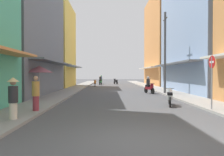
# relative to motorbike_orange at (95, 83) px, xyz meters

# --- Properties ---
(ground_plane) EXTENTS (106.35, 106.35, 0.00)m
(ground_plane) POSITION_rel_motorbike_orange_xyz_m (2.85, -5.86, -0.50)
(ground_plane) COLOR #4C4C4F
(sidewalk_left) EXTENTS (2.14, 56.34, 0.12)m
(sidewalk_left) POSITION_rel_motorbike_orange_xyz_m (-2.06, -5.86, -0.44)
(sidewalk_left) COLOR gray
(sidewalk_left) RESTS_ON ground
(sidewalk_right) EXTENTS (2.14, 56.34, 0.12)m
(sidewalk_right) POSITION_rel_motorbike_orange_xyz_m (7.75, -5.86, -0.44)
(sidewalk_right) COLOR #9E9991
(sidewalk_right) RESTS_ON ground
(building_left_mid) EXTENTS (7.05, 11.50, 10.22)m
(building_left_mid) POSITION_rel_motorbike_orange_xyz_m (-6.12, -12.74, 4.60)
(building_left_mid) COLOR slate
(building_left_mid) RESTS_ON ground
(building_left_far) EXTENTS (7.05, 8.53, 11.18)m
(building_left_far) POSITION_rel_motorbike_orange_xyz_m (-6.12, -1.90, 5.08)
(building_left_far) COLOR #EFD159
(building_left_far) RESTS_ON ground
(building_right_mid) EXTENTS (7.05, 13.15, 16.53)m
(building_right_mid) POSITION_rel_motorbike_orange_xyz_m (11.82, -10.21, 7.76)
(building_right_mid) COLOR #8CA5CC
(building_right_mid) RESTS_ON ground
(building_right_far) EXTENTS (7.05, 12.50, 14.33)m
(building_right_far) POSITION_rel_motorbike_orange_xyz_m (11.82, 3.46, 6.66)
(building_right_far) COLOR #D88C4C
(building_right_far) RESTS_ON ground
(motorbike_orange) EXTENTS (0.55, 1.81, 0.96)m
(motorbike_orange) POSITION_rel_motorbike_orange_xyz_m (0.00, 0.00, 0.00)
(motorbike_orange) COLOR black
(motorbike_orange) RESTS_ON ground
(motorbike_green) EXTENTS (0.58, 1.80, 1.58)m
(motorbike_green) POSITION_rel_motorbike_orange_xyz_m (0.64, 4.28, 0.20)
(motorbike_green) COLOR black
(motorbike_green) RESTS_ON ground
(motorbike_black) EXTENTS (0.77, 1.73, 0.96)m
(motorbike_black) POSITION_rel_motorbike_orange_xyz_m (3.26, 7.12, 0.00)
(motorbike_black) COLOR black
(motorbike_black) RESTS_ON ground
(motorbike_maroon) EXTENTS (0.74, 1.74, 1.58)m
(motorbike_maroon) POSITION_rel_motorbike_orange_xyz_m (5.71, -11.79, 0.20)
(motorbike_maroon) COLOR black
(motorbike_maroon) RESTS_ON ground
(motorbike_silver) EXTENTS (0.55, 1.81, 1.58)m
(motorbike_silver) POSITION_rel_motorbike_orange_xyz_m (0.64, 8.09, 0.20)
(motorbike_silver) COLOR black
(motorbike_silver) RESTS_ON ground
(motorbike_white) EXTENTS (0.66, 1.78, 0.96)m
(motorbike_white) POSITION_rel_motorbike_orange_xyz_m (5.43, -19.46, 0.00)
(motorbike_white) COLOR black
(motorbike_white) RESTS_ON ground
(pedestrian_far) EXTENTS (0.44, 0.44, 1.66)m
(pedestrian_far) POSITION_rel_motorbike_orange_xyz_m (-1.55, -23.62, 0.43)
(pedestrian_far) COLOR beige
(pedestrian_far) RESTS_ON ground
(pedestrian_crossing) EXTENTS (0.34, 0.34, 1.70)m
(pedestrian_crossing) POSITION_rel_motorbike_orange_xyz_m (-1.34, -21.77, 0.35)
(pedestrian_crossing) COLOR #99333F
(pedestrian_crossing) RESTS_ON ground
(vendor_umbrella) EXTENTS (1.81, 1.81, 2.34)m
(vendor_umbrella) POSITION_rel_motorbike_orange_xyz_m (-2.68, -17.04, 1.61)
(vendor_umbrella) COLOR #99999E
(vendor_umbrella) RESTS_ON ground
(utility_pole) EXTENTS (0.20, 1.20, 7.21)m
(utility_pole) POSITION_rel_motorbike_orange_xyz_m (6.93, -12.71, 3.18)
(utility_pole) COLOR #4C4C4F
(utility_pole) RESTS_ON ground
(street_sign_no_entry) EXTENTS (0.07, 0.60, 2.65)m
(street_sign_no_entry) POSITION_rel_motorbike_orange_xyz_m (6.83, -21.52, 1.21)
(street_sign_no_entry) COLOR gray
(street_sign_no_entry) RESTS_ON ground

